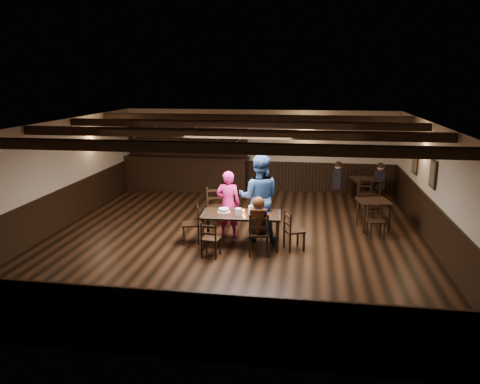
# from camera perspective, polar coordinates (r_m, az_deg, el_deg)

# --- Properties ---
(ground) EXTENTS (10.00, 10.00, 0.00)m
(ground) POSITION_cam_1_polar(r_m,az_deg,el_deg) (11.18, -0.60, -5.64)
(ground) COLOR black
(ground) RESTS_ON ground
(room_shell) EXTENTS (9.02, 10.02, 2.71)m
(room_shell) POSITION_cam_1_polar(r_m,az_deg,el_deg) (10.77, -0.54, 3.23)
(room_shell) COLOR beige
(room_shell) RESTS_ON ground
(dining_table) EXTENTS (1.81, 0.98, 0.75)m
(dining_table) POSITION_cam_1_polar(r_m,az_deg,el_deg) (10.50, 0.15, -3.01)
(dining_table) COLOR black
(dining_table) RESTS_ON ground
(chair_near_left) EXTENTS (0.41, 0.39, 0.79)m
(chair_near_left) POSITION_cam_1_polar(r_m,az_deg,el_deg) (9.89, -3.70, -5.47)
(chair_near_left) COLOR black
(chair_near_left) RESTS_ON ground
(chair_near_right) EXTENTS (0.50, 0.48, 0.95)m
(chair_near_right) POSITION_cam_1_polar(r_m,az_deg,el_deg) (9.92, 2.29, -4.82)
(chair_near_right) COLOR black
(chair_near_right) RESTS_ON ground
(chair_end_left) EXTENTS (0.49, 0.51, 0.89)m
(chair_end_left) POSITION_cam_1_polar(r_m,az_deg,el_deg) (10.79, -5.61, -3.51)
(chair_end_left) COLOR black
(chair_end_left) RESTS_ON ground
(chair_end_right) EXTENTS (0.52, 0.53, 0.87)m
(chair_end_right) POSITION_cam_1_polar(r_m,az_deg,el_deg) (10.35, 6.24, -4.36)
(chair_end_right) COLOR black
(chair_end_right) RESTS_ON ground
(chair_far_pushed) EXTENTS (0.62, 0.61, 1.00)m
(chair_far_pushed) POSITION_cam_1_polar(r_m,az_deg,el_deg) (11.99, -2.96, -1.38)
(chair_far_pushed) COLOR black
(chair_far_pushed) RESTS_ON ground
(woman_pink) EXTENTS (0.59, 0.39, 1.60)m
(woman_pink) POSITION_cam_1_polar(r_m,az_deg,el_deg) (11.10, -1.44, -1.47)
(woman_pink) COLOR #F32C9D
(woman_pink) RESTS_ON ground
(man_blue) EXTENTS (0.98, 0.77, 2.01)m
(man_blue) POSITION_cam_1_polar(r_m,az_deg,el_deg) (10.86, 2.34, -0.70)
(man_blue) COLOR navy
(man_blue) RESTS_ON ground
(seated_person) EXTENTS (0.35, 0.53, 0.86)m
(seated_person) POSITION_cam_1_polar(r_m,az_deg,el_deg) (9.89, 2.27, -3.08)
(seated_person) COLOR black
(seated_person) RESTS_ON ground
(cake) EXTENTS (0.29, 0.29, 0.09)m
(cake) POSITION_cam_1_polar(r_m,az_deg,el_deg) (10.59, -1.98, -2.25)
(cake) COLOR white
(cake) RESTS_ON dining_table
(plate_stack_a) EXTENTS (0.15, 0.15, 0.14)m
(plate_stack_a) POSITION_cam_1_polar(r_m,az_deg,el_deg) (10.39, -0.19, -2.38)
(plate_stack_a) COLOR white
(plate_stack_a) RESTS_ON dining_table
(plate_stack_b) EXTENTS (0.15, 0.15, 0.17)m
(plate_stack_b) POSITION_cam_1_polar(r_m,az_deg,el_deg) (10.52, 1.45, -2.10)
(plate_stack_b) COLOR white
(plate_stack_b) RESTS_ON dining_table
(tea_light) EXTENTS (0.05, 0.05, 0.06)m
(tea_light) POSITION_cam_1_polar(r_m,az_deg,el_deg) (10.60, 0.44, -2.33)
(tea_light) COLOR #A5A8AD
(tea_light) RESTS_ON dining_table
(salt_shaker) EXTENTS (0.04, 0.04, 0.10)m
(salt_shaker) POSITION_cam_1_polar(r_m,az_deg,el_deg) (10.34, 2.36, -2.61)
(salt_shaker) COLOR silver
(salt_shaker) RESTS_ON dining_table
(pepper_shaker) EXTENTS (0.04, 0.04, 0.10)m
(pepper_shaker) POSITION_cam_1_polar(r_m,az_deg,el_deg) (10.38, 2.74, -2.56)
(pepper_shaker) COLOR #A5A8AD
(pepper_shaker) RESTS_ON dining_table
(drink_glass) EXTENTS (0.07, 0.07, 0.12)m
(drink_glass) POSITION_cam_1_polar(r_m,az_deg,el_deg) (10.60, 1.75, -2.14)
(drink_glass) COLOR silver
(drink_glass) RESTS_ON dining_table
(menu_red) EXTENTS (0.34, 0.31, 0.00)m
(menu_red) POSITION_cam_1_polar(r_m,az_deg,el_deg) (10.37, 2.83, -2.83)
(menu_red) COLOR maroon
(menu_red) RESTS_ON dining_table
(menu_blue) EXTENTS (0.31, 0.26, 0.00)m
(menu_blue) POSITION_cam_1_polar(r_m,az_deg,el_deg) (10.57, 2.87, -2.51)
(menu_blue) COLOR #111155
(menu_blue) RESTS_ON dining_table
(bar_counter) EXTENTS (4.35, 0.70, 2.20)m
(bar_counter) POSITION_cam_1_polar(r_m,az_deg,el_deg) (15.97, -6.60, 2.87)
(bar_counter) COLOR black
(bar_counter) RESTS_ON ground
(back_table_a) EXTENTS (0.87, 0.87, 0.75)m
(back_table_a) POSITION_cam_1_polar(r_m,az_deg,el_deg) (12.09, 15.98, -1.49)
(back_table_a) COLOR black
(back_table_a) RESTS_ON ground
(back_table_b) EXTENTS (1.02, 1.02, 0.75)m
(back_table_b) POSITION_cam_1_polar(r_m,az_deg,el_deg) (14.69, 15.00, 1.24)
(back_table_b) COLOR black
(back_table_b) RESTS_ON ground
(bg_patron_left) EXTENTS (0.29, 0.42, 0.80)m
(bg_patron_left) POSITION_cam_1_polar(r_m,az_deg,el_deg) (14.44, 11.84, 2.09)
(bg_patron_left) COLOR black
(bg_patron_left) RESTS_ON ground
(bg_patron_right) EXTENTS (0.25, 0.39, 0.78)m
(bg_patron_right) POSITION_cam_1_polar(r_m,az_deg,el_deg) (14.68, 16.69, 1.94)
(bg_patron_right) COLOR black
(bg_patron_right) RESTS_ON ground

